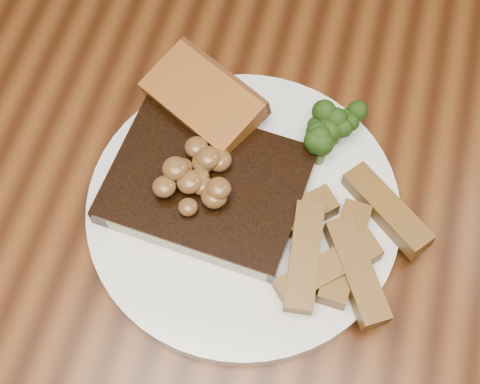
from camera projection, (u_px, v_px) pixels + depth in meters
The scene contains 9 objects.
ground at pixel (245, 372), 1.27m from camera, with size 4.50×4.50×0.00m, color #351C0C.
dining_table at pixel (249, 247), 0.67m from camera, with size 1.60×0.90×0.75m.
plate at pixel (243, 209), 0.58m from camera, with size 0.27×0.27×0.01m, color silver.
steak at pixel (207, 186), 0.57m from camera, with size 0.16×0.12×0.02m, color black.
steak_bone at pixel (189, 246), 0.55m from camera, with size 0.14×0.01×0.02m, color #BFB694.
mushroom_pile at pixel (199, 176), 0.55m from camera, with size 0.06×0.06×0.03m, color brown, non-canonical shape.
garlic_bread at pixel (204, 112), 0.61m from camera, with size 0.10×0.06×0.02m, color #944F1B.
potato_wedges at pixel (327, 218), 0.56m from camera, with size 0.12×0.12×0.02m, color brown, non-canonical shape.
broccoli_cluster at pixel (335, 131), 0.59m from camera, with size 0.06×0.06×0.04m, color #1A390D, non-canonical shape.
Camera 1 is at (0.05, -0.24, 1.29)m, focal length 50.00 mm.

